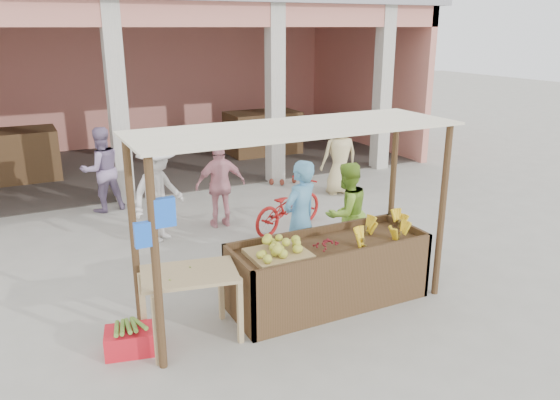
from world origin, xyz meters
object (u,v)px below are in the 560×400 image
vendor_blue (300,216)px  motorcycle (288,205)px  side_table (190,284)px  vendor_green (346,211)px  red_crate (130,341)px  fruit_stall (328,274)px

vendor_blue → motorcycle: (0.73, 1.77, -0.47)m
side_table → vendor_green: 3.04m
side_table → vendor_green: size_ratio=0.71×
red_crate → vendor_green: size_ratio=0.32×
vendor_green → vendor_blue: bearing=-2.3°
red_crate → vendor_blue: (2.67, 0.90, 0.79)m
fruit_stall → red_crate: fruit_stall is taller
vendor_blue → fruit_stall: bearing=64.4°
side_table → red_crate: side_table is taller
red_crate → motorcycle: (3.40, 2.67, 0.32)m
vendor_green → motorcycle: bearing=-95.4°
vendor_green → motorcycle: (-0.14, 1.65, -0.38)m
fruit_stall → red_crate: (-2.61, 0.00, -0.26)m
side_table → red_crate: (-0.71, 0.08, -0.59)m
red_crate → vendor_blue: size_ratio=0.29×
fruit_stall → side_table: 1.93m
motorcycle → side_table: bearing=114.8°
fruit_stall → side_table: size_ratio=2.19×
side_table → vendor_green: (2.83, 1.10, 0.11)m
fruit_stall → vendor_green: (0.93, 1.02, 0.44)m
red_crate → vendor_green: 3.75m
vendor_green → motorcycle: 1.70m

